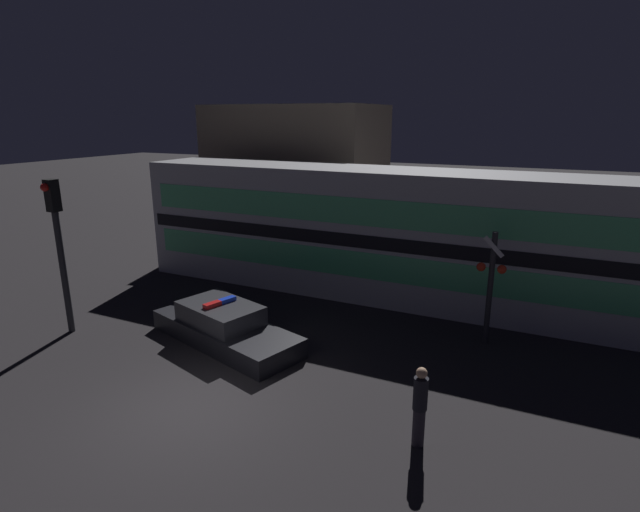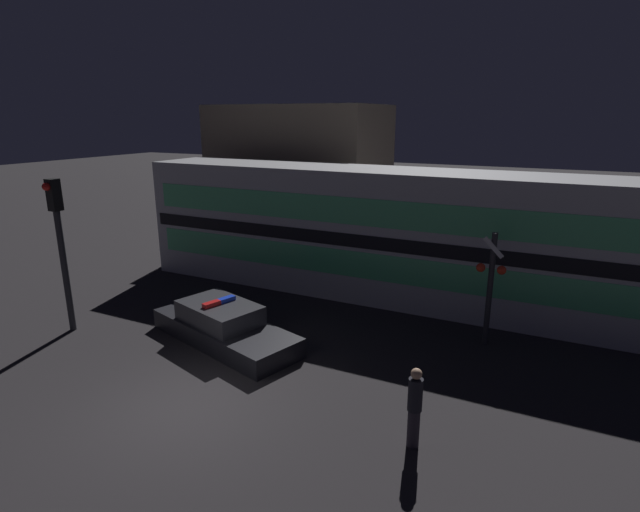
{
  "view_description": "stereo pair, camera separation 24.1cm",
  "coord_description": "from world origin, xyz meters",
  "px_view_note": "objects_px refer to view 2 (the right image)",
  "views": [
    {
      "loc": [
        6.77,
        -7.46,
        6.23
      ],
      "look_at": [
        0.34,
        6.04,
        2.02
      ],
      "focal_mm": 28.0,
      "sensor_mm": 36.0,
      "label": 1
    },
    {
      "loc": [
        6.98,
        -7.36,
        6.23
      ],
      "look_at": [
        0.34,
        6.04,
        2.02
      ],
      "focal_mm": 28.0,
      "sensor_mm": 36.0,
      "label": 2
    }
  ],
  "objects_px": {
    "train": "(398,235)",
    "police_car": "(223,327)",
    "traffic_light_corner": "(60,240)",
    "pedestrian": "(415,407)",
    "crossing_signal_near": "(490,283)"
  },
  "relations": [
    {
      "from": "train",
      "to": "traffic_light_corner",
      "type": "distance_m",
      "value": 10.59
    },
    {
      "from": "pedestrian",
      "to": "police_car",
      "type": "bearing_deg",
      "value": 160.33
    },
    {
      "from": "crossing_signal_near",
      "to": "police_car",
      "type": "bearing_deg",
      "value": -155.32
    },
    {
      "from": "crossing_signal_near",
      "to": "pedestrian",
      "type": "bearing_deg",
      "value": -95.87
    },
    {
      "from": "train",
      "to": "crossing_signal_near",
      "type": "relative_size",
      "value": 6.01
    },
    {
      "from": "police_car",
      "to": "traffic_light_corner",
      "type": "xyz_separation_m",
      "value": [
        -4.57,
        -1.4,
        2.36
      ]
    },
    {
      "from": "police_car",
      "to": "crossing_signal_near",
      "type": "relative_size",
      "value": 1.59
    },
    {
      "from": "pedestrian",
      "to": "crossing_signal_near",
      "type": "relative_size",
      "value": 0.52
    },
    {
      "from": "police_car",
      "to": "pedestrian",
      "type": "relative_size",
      "value": 3.06
    },
    {
      "from": "police_car",
      "to": "pedestrian",
      "type": "height_order",
      "value": "pedestrian"
    },
    {
      "from": "police_car",
      "to": "train",
      "type": "bearing_deg",
      "value": 77.12
    },
    {
      "from": "train",
      "to": "police_car",
      "type": "xyz_separation_m",
      "value": [
        -3.26,
        -5.72,
        -1.8
      ]
    },
    {
      "from": "pedestrian",
      "to": "traffic_light_corner",
      "type": "xyz_separation_m",
      "value": [
        -10.76,
        0.82,
        1.94
      ]
    },
    {
      "from": "train",
      "to": "police_car",
      "type": "bearing_deg",
      "value": -119.64
    },
    {
      "from": "traffic_light_corner",
      "to": "police_car",
      "type": "bearing_deg",
      "value": 16.99
    }
  ]
}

